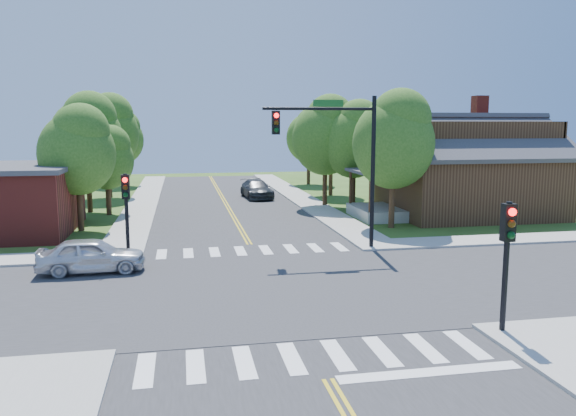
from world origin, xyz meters
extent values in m
plane|color=#335219|center=(0.00, 0.00, 0.00)|extent=(100.00, 100.00, 0.00)
cube|color=#2D2D30|center=(0.00, 0.00, 0.02)|extent=(10.00, 90.00, 0.04)
cube|color=#2D2D30|center=(0.00, 0.00, 0.03)|extent=(90.00, 10.00, 0.04)
cube|color=#2D2D30|center=(0.00, 0.00, 0.00)|extent=(10.20, 10.20, 0.06)
cube|color=#9E9B93|center=(6.10, 25.00, 0.07)|extent=(2.20, 40.00, 0.14)
cube|color=#9E9B93|center=(-6.10, 25.00, 0.07)|extent=(2.20, 40.00, 0.14)
cube|color=white|center=(-4.20, 6.20, 0.05)|extent=(0.45, 2.00, 0.01)
cube|color=white|center=(-3.00, 6.20, 0.05)|extent=(0.45, 2.00, 0.01)
cube|color=white|center=(-1.80, 6.20, 0.05)|extent=(0.45, 2.00, 0.01)
cube|color=white|center=(-0.60, 6.20, 0.05)|extent=(0.45, 2.00, 0.01)
cube|color=white|center=(0.60, 6.20, 0.05)|extent=(0.45, 2.00, 0.01)
cube|color=white|center=(1.80, 6.20, 0.05)|extent=(0.45, 2.00, 0.01)
cube|color=white|center=(3.00, 6.20, 0.05)|extent=(0.45, 2.00, 0.01)
cube|color=white|center=(4.20, 6.20, 0.05)|extent=(0.45, 2.00, 0.01)
cube|color=white|center=(-4.20, -6.20, 0.05)|extent=(0.45, 2.00, 0.01)
cube|color=white|center=(-3.00, -6.20, 0.05)|extent=(0.45, 2.00, 0.01)
cube|color=white|center=(-1.80, -6.20, 0.05)|extent=(0.45, 2.00, 0.01)
cube|color=white|center=(-0.60, -6.20, 0.05)|extent=(0.45, 2.00, 0.01)
cube|color=white|center=(0.60, -6.20, 0.05)|extent=(0.45, 2.00, 0.01)
cube|color=white|center=(1.80, -6.20, 0.05)|extent=(0.45, 2.00, 0.01)
cube|color=white|center=(3.00, -6.20, 0.05)|extent=(0.45, 2.00, 0.01)
cube|color=white|center=(4.20, -6.20, 0.05)|extent=(0.45, 2.00, 0.01)
cube|color=yellow|center=(-0.10, 26.25, 0.05)|extent=(0.10, 37.50, 0.01)
cube|color=yellow|center=(0.10, 26.25, 0.05)|extent=(0.10, 37.50, 0.01)
cube|color=white|center=(2.50, -7.60, 0.00)|extent=(4.60, 0.45, 0.09)
cylinder|color=black|center=(5.60, 5.60, 3.60)|extent=(0.20, 0.20, 7.20)
cylinder|color=black|center=(3.00, 5.60, 6.60)|extent=(5.20, 0.14, 0.14)
cube|color=#19591E|center=(3.40, 5.55, 6.85)|extent=(1.40, 0.04, 0.30)
cube|color=black|center=(1.00, 5.60, 5.98)|extent=(0.34, 0.28, 1.05)
sphere|color=#FF0C0C|center=(1.00, 5.43, 6.29)|extent=(0.22, 0.22, 0.22)
sphere|color=#3F2605|center=(1.00, 5.43, 5.97)|extent=(0.22, 0.22, 0.22)
sphere|color=#05330F|center=(1.00, 5.43, 5.65)|extent=(0.22, 0.22, 0.22)
cylinder|color=black|center=(5.60, -5.60, 1.90)|extent=(0.16, 0.16, 3.80)
cube|color=black|center=(5.60, -5.60, 3.23)|extent=(0.34, 0.28, 1.05)
sphere|color=#FF0C0C|center=(5.60, -5.77, 3.54)|extent=(0.22, 0.22, 0.22)
sphere|color=#3F2605|center=(5.60, -5.77, 3.22)|extent=(0.22, 0.22, 0.22)
sphere|color=#05330F|center=(5.60, -5.77, 2.90)|extent=(0.22, 0.22, 0.22)
cylinder|color=black|center=(-5.60, 5.60, 1.90)|extent=(0.16, 0.16, 3.80)
cube|color=black|center=(-5.60, 5.60, 3.23)|extent=(0.34, 0.28, 1.05)
sphere|color=#FF0C0C|center=(-5.60, 5.43, 3.54)|extent=(0.22, 0.22, 0.22)
sphere|color=#3F2605|center=(-5.60, 5.43, 3.22)|extent=(0.22, 0.22, 0.22)
sphere|color=#05330F|center=(-5.60, 5.43, 2.90)|extent=(0.22, 0.22, 0.22)
cube|color=#321D11|center=(15.20, 14.20, 2.00)|extent=(10.00, 8.00, 4.00)
cube|color=#9E9B93|center=(8.90, 14.20, 0.35)|extent=(2.60, 4.50, 0.70)
cylinder|color=#321D11|center=(7.80, 12.20, 1.60)|extent=(0.18, 0.18, 2.50)
cylinder|color=#321D11|center=(7.80, 16.20, 1.60)|extent=(0.18, 0.18, 2.50)
cube|color=#38383D|center=(8.90, 14.20, 2.95)|extent=(2.80, 4.80, 0.18)
cube|color=maroon|center=(17.70, 17.70, 3.55)|extent=(0.90, 0.90, 7.11)
cylinder|color=#382314|center=(8.61, 10.78, 1.48)|extent=(0.34, 0.34, 2.95)
ellipsoid|color=#2B5418|center=(8.61, 10.78, 4.82)|extent=(4.66, 4.43, 5.13)
sphere|color=#2B5418|center=(8.91, 10.58, 6.22)|extent=(3.42, 3.42, 3.42)
cylinder|color=#382314|center=(8.64, 18.26, 1.43)|extent=(0.34, 0.34, 2.85)
ellipsoid|color=#2B5418|center=(8.64, 18.26, 4.65)|extent=(4.50, 4.28, 4.95)
sphere|color=#2B5418|center=(8.94, 18.06, 6.00)|extent=(3.30, 3.30, 3.30)
cylinder|color=#382314|center=(9.08, 25.95, 1.42)|extent=(0.34, 0.34, 2.85)
ellipsoid|color=#2B5418|center=(9.08, 25.95, 4.64)|extent=(4.49, 4.27, 4.94)
sphere|color=#2B5418|center=(9.38, 25.75, 5.99)|extent=(3.29, 3.29, 3.29)
cylinder|color=#382314|center=(9.21, 34.89, 1.40)|extent=(0.34, 0.34, 2.80)
ellipsoid|color=#2B5418|center=(9.21, 34.89, 4.57)|extent=(4.43, 4.21, 4.87)
sphere|color=#2B5418|center=(9.51, 34.69, 5.90)|extent=(3.25, 3.25, 3.25)
cylinder|color=#382314|center=(-8.82, 13.17, 1.32)|extent=(0.34, 0.34, 2.63)
ellipsoid|color=#2B5418|center=(-8.82, 13.17, 4.29)|extent=(4.16, 3.95, 4.57)
sphere|color=#2B5418|center=(-8.52, 12.97, 5.54)|extent=(3.05, 3.05, 3.05)
cylinder|color=#382314|center=(-9.36, 20.07, 1.51)|extent=(0.34, 0.34, 3.02)
ellipsoid|color=#2B5418|center=(-9.36, 20.07, 4.93)|extent=(4.77, 4.53, 5.25)
sphere|color=#2B5418|center=(-9.06, 19.87, 6.36)|extent=(3.50, 3.50, 3.50)
cylinder|color=#382314|center=(-8.96, 27.86, 1.57)|extent=(0.34, 0.34, 3.14)
ellipsoid|color=#2B5418|center=(-8.96, 27.86, 5.13)|extent=(4.96, 4.71, 5.46)
sphere|color=#2B5418|center=(-8.66, 27.66, 6.61)|extent=(3.64, 3.64, 3.64)
cylinder|color=#382314|center=(-8.85, 36.98, 1.36)|extent=(0.34, 0.34, 2.71)
ellipsoid|color=#2B5418|center=(-8.85, 36.98, 4.43)|extent=(4.28, 4.07, 4.71)
sphere|color=#2B5418|center=(-8.55, 36.78, 5.71)|extent=(3.14, 3.14, 3.14)
cylinder|color=#382314|center=(6.93, 19.62, 1.50)|extent=(0.34, 0.34, 3.00)
ellipsoid|color=#2B5418|center=(6.93, 19.62, 4.89)|extent=(4.73, 4.50, 5.21)
sphere|color=#2B5418|center=(7.23, 19.42, 6.31)|extent=(3.47, 3.47, 3.47)
cylinder|color=#382314|center=(-7.97, 18.70, 1.10)|extent=(0.34, 0.34, 2.20)
ellipsoid|color=#2B5418|center=(-7.97, 18.70, 3.58)|extent=(3.47, 3.30, 3.82)
sphere|color=#2B5418|center=(-7.67, 18.50, 4.63)|extent=(2.54, 2.54, 2.54)
imported|color=silver|center=(-6.82, 3.50, 0.71)|extent=(1.94, 4.25, 1.41)
imported|color=#2E3033|center=(2.69, 25.01, 0.72)|extent=(2.87, 5.28, 1.43)
camera|label=1|loc=(-3.21, -19.40, 5.89)|focal=35.00mm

